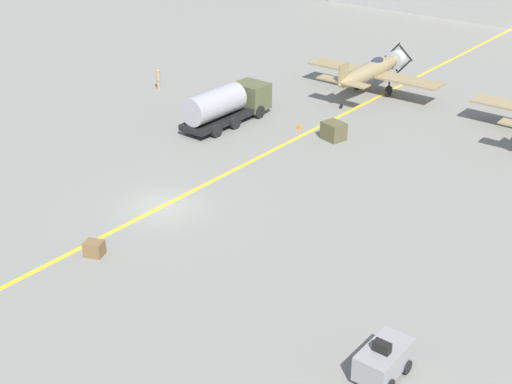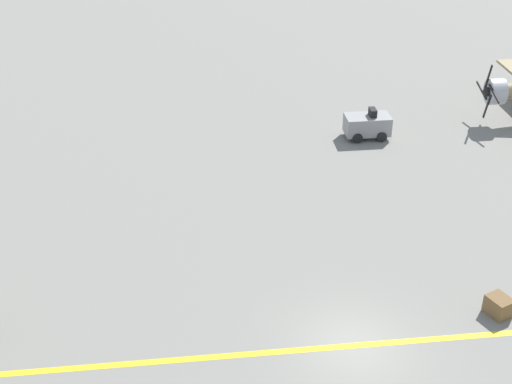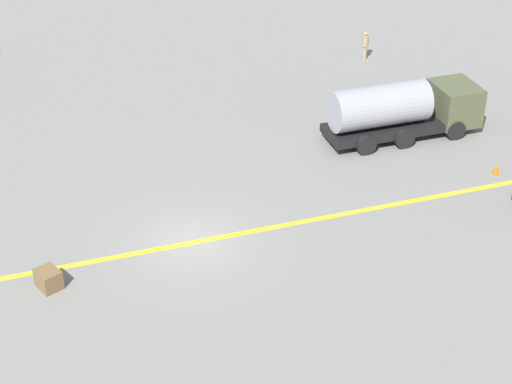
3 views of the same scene
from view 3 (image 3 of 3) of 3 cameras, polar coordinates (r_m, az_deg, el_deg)
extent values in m
plane|color=gray|center=(35.77, -4.21, -3.38)|extent=(400.00, 400.00, 0.00)
cube|color=yellow|center=(35.77, -4.21, -3.37)|extent=(0.30, 160.00, 0.01)
cube|color=black|center=(44.17, 9.64, 4.42)|extent=(2.25, 8.00, 0.40)
cube|color=#515638|center=(45.21, 13.08, 5.82)|extent=(2.50, 2.08, 2.00)
cylinder|color=#9E9EA3|center=(43.03, 8.22, 5.73)|extent=(2.10, 4.96, 2.10)
cylinder|color=black|center=(46.28, 11.70, 5.33)|extent=(0.30, 1.00, 1.00)
cylinder|color=black|center=(44.48, 13.17, 4.03)|extent=(0.30, 1.00, 1.00)
cylinder|color=black|center=(44.99, 8.49, 4.87)|extent=(0.30, 1.00, 1.00)
cylinder|color=black|center=(43.13, 9.87, 3.51)|extent=(0.30, 1.00, 1.00)
cylinder|color=black|center=(44.15, 6.06, 4.51)|extent=(0.30, 1.00, 1.00)
cylinder|color=black|center=(42.26, 7.36, 3.12)|extent=(0.30, 1.00, 1.00)
cylinder|color=tan|center=(53.27, 7.26, 9.20)|extent=(0.26, 0.26, 0.83)
cylinder|color=tan|center=(52.99, 7.31, 9.96)|extent=(0.38, 0.38, 0.69)
sphere|color=tan|center=(52.82, 7.35, 10.43)|extent=(0.23, 0.23, 0.23)
cube|color=brown|center=(33.96, -13.67, -5.66)|extent=(1.17, 1.09, 0.78)
cone|color=orange|center=(41.88, 15.72, 1.48)|extent=(0.36, 0.36, 0.55)
camera|label=1|loc=(18.67, -100.89, -10.38)|focal=50.00mm
camera|label=2|loc=(49.77, -4.23, 29.09)|focal=50.00mm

